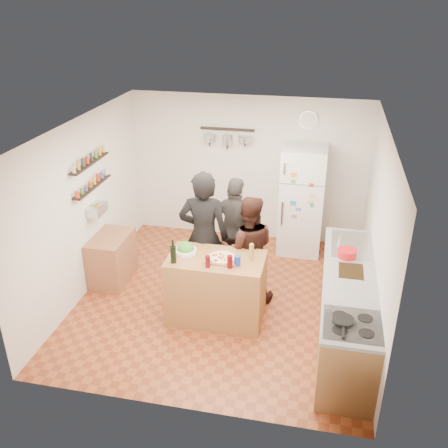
% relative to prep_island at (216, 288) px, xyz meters
% --- Properties ---
extents(room_shell, '(4.20, 4.20, 4.20)m').
position_rel_prep_island_xyz_m(room_shell, '(-0.01, 0.81, 0.79)').
color(room_shell, brown).
rests_on(room_shell, ground).
extents(prep_island, '(1.25, 0.72, 0.91)m').
position_rel_prep_island_xyz_m(prep_island, '(0.00, 0.00, 0.00)').
color(prep_island, olive).
rests_on(prep_island, floor).
extents(pizza_board, '(0.42, 0.34, 0.02)m').
position_rel_prep_island_xyz_m(pizza_board, '(0.08, -0.02, 0.47)').
color(pizza_board, brown).
rests_on(pizza_board, prep_island).
extents(pizza, '(0.34, 0.34, 0.02)m').
position_rel_prep_island_xyz_m(pizza, '(0.08, -0.02, 0.48)').
color(pizza, '#D2B78A').
rests_on(pizza, pizza_board).
extents(salad_bowl, '(0.28, 0.28, 0.06)m').
position_rel_prep_island_xyz_m(salad_bowl, '(-0.42, 0.05, 0.48)').
color(salad_bowl, white).
rests_on(salad_bowl, prep_island).
extents(wine_bottle, '(0.07, 0.07, 0.22)m').
position_rel_prep_island_xyz_m(wine_bottle, '(-0.50, -0.22, 0.57)').
color(wine_bottle, black).
rests_on(wine_bottle, prep_island).
extents(wine_glass_near, '(0.06, 0.06, 0.15)m').
position_rel_prep_island_xyz_m(wine_glass_near, '(-0.05, -0.24, 0.53)').
color(wine_glass_near, '#550715').
rests_on(wine_glass_near, prep_island).
extents(wine_glass_far, '(0.07, 0.07, 0.17)m').
position_rel_prep_island_xyz_m(wine_glass_far, '(0.22, -0.20, 0.54)').
color(wine_glass_far, '#4F0609').
rests_on(wine_glass_far, prep_island).
extents(pepper_mill, '(0.06, 0.06, 0.19)m').
position_rel_prep_island_xyz_m(pepper_mill, '(0.45, 0.05, 0.55)').
color(pepper_mill, '#A07D43').
rests_on(pepper_mill, prep_island).
extents(salt_canister, '(0.08, 0.08, 0.13)m').
position_rel_prep_island_xyz_m(salt_canister, '(0.30, -0.12, 0.52)').
color(salt_canister, '#1B3096').
rests_on(salt_canister, prep_island).
extents(person_left, '(0.73, 0.51, 1.90)m').
position_rel_prep_island_xyz_m(person_left, '(-0.28, 0.49, 0.49)').
color(person_left, black).
rests_on(person_left, floor).
extents(person_center, '(0.86, 0.73, 1.57)m').
position_rel_prep_island_xyz_m(person_center, '(0.33, 0.54, 0.33)').
color(person_center, black).
rests_on(person_center, floor).
extents(person_back, '(1.02, 0.59, 1.63)m').
position_rel_prep_island_xyz_m(person_back, '(0.06, 1.04, 0.36)').
color(person_back, '#322F2D').
rests_on(person_back, floor).
extents(counter_run, '(0.63, 2.63, 0.90)m').
position_rel_prep_island_xyz_m(counter_run, '(1.69, -0.13, -0.01)').
color(counter_run, '#9E7042').
rests_on(counter_run, floor).
extents(stove_top, '(0.60, 0.62, 0.02)m').
position_rel_prep_island_xyz_m(stove_top, '(1.69, -1.08, 0.46)').
color(stove_top, white).
rests_on(stove_top, counter_run).
extents(skillet, '(0.23, 0.23, 0.04)m').
position_rel_prep_island_xyz_m(skillet, '(1.59, -1.06, 0.49)').
color(skillet, black).
rests_on(skillet, stove_top).
extents(sink, '(0.50, 0.80, 0.03)m').
position_rel_prep_island_xyz_m(sink, '(1.69, 0.72, 0.46)').
color(sink, silver).
rests_on(sink, counter_run).
extents(cutting_board, '(0.30, 0.40, 0.02)m').
position_rel_prep_island_xyz_m(cutting_board, '(1.69, 0.02, 0.46)').
color(cutting_board, olive).
rests_on(cutting_board, counter_run).
extents(red_bowl, '(0.25, 0.25, 0.10)m').
position_rel_prep_island_xyz_m(red_bowl, '(1.64, 0.37, 0.52)').
color(red_bowl, red).
rests_on(red_bowl, counter_run).
extents(fridge, '(0.70, 0.68, 1.80)m').
position_rel_prep_island_xyz_m(fridge, '(0.94, 2.17, 0.45)').
color(fridge, white).
rests_on(fridge, floor).
extents(wall_clock, '(0.30, 0.03, 0.30)m').
position_rel_prep_island_xyz_m(wall_clock, '(0.94, 2.50, 1.69)').
color(wall_clock, silver).
rests_on(wall_clock, back_wall).
extents(spice_shelf_lower, '(0.12, 1.00, 0.02)m').
position_rel_prep_island_xyz_m(spice_shelf_lower, '(-1.94, 0.62, 1.04)').
color(spice_shelf_lower, black).
rests_on(spice_shelf_lower, left_wall).
extents(spice_shelf_upper, '(0.12, 1.00, 0.02)m').
position_rel_prep_island_xyz_m(spice_shelf_upper, '(-1.94, 0.62, 1.40)').
color(spice_shelf_upper, black).
rests_on(spice_shelf_upper, left_wall).
extents(produce_basket, '(0.18, 0.35, 0.14)m').
position_rel_prep_island_xyz_m(produce_basket, '(-1.91, 0.62, 0.69)').
color(produce_basket, silver).
rests_on(produce_basket, left_wall).
extents(side_table, '(0.50, 0.80, 0.73)m').
position_rel_prep_island_xyz_m(side_table, '(-1.75, 0.60, -0.09)').
color(side_table, '#945F3E').
rests_on(side_table, floor).
extents(pot_rack, '(0.90, 0.04, 0.04)m').
position_rel_prep_island_xyz_m(pot_rack, '(-0.36, 2.42, 1.49)').
color(pot_rack, black).
rests_on(pot_rack, back_wall).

